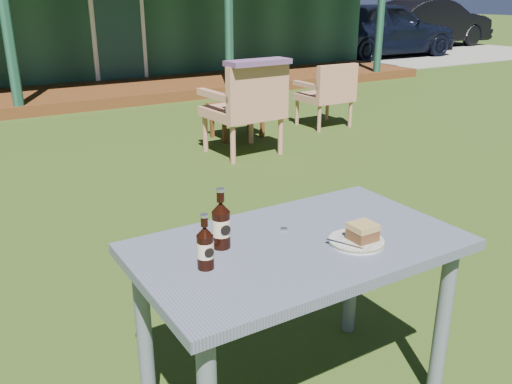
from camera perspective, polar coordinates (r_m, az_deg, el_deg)
ground at (r=3.59m, az=-11.00°, el=-6.22°), size 80.00×80.00×0.00m
gravel_strip at (r=16.43m, az=13.82°, el=14.09°), size 9.00×6.00×0.02m
car_near at (r=15.09m, az=13.06°, el=16.37°), size 4.27×1.81×1.44m
car_far at (r=18.54m, az=17.77°, el=16.56°), size 4.38×1.56×1.44m
cafe_table at (r=2.04m, az=4.46°, el=-7.80°), size 1.20×0.70×0.72m
plate at (r=2.01m, az=10.51°, el=-5.10°), size 0.20×0.20×0.01m
cake_slice at (r=2.00m, az=11.17°, el=-4.11°), size 0.09×0.09×0.06m
fork at (r=1.96m, az=9.29°, el=-5.45°), size 0.07×0.13×0.00m
cola_bottle_near at (r=1.91m, az=-3.69°, el=-3.41°), size 0.07×0.07×0.22m
cola_bottle_far at (r=1.78m, az=-5.37°, el=-5.78°), size 0.06×0.06×0.19m
bottle_cap at (r=2.08m, az=2.95°, el=-3.92°), size 0.03×0.03×0.01m
armchair_left at (r=5.53m, az=-0.92°, el=9.21°), size 0.73×0.69×0.94m
armchair_right at (r=6.84m, az=7.62°, el=10.42°), size 0.58×0.55×0.79m
floral_throw at (r=5.31m, az=0.23°, el=13.50°), size 0.67×0.27×0.05m
side_table at (r=6.28m, az=-2.02°, el=8.79°), size 0.60×0.40×0.40m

